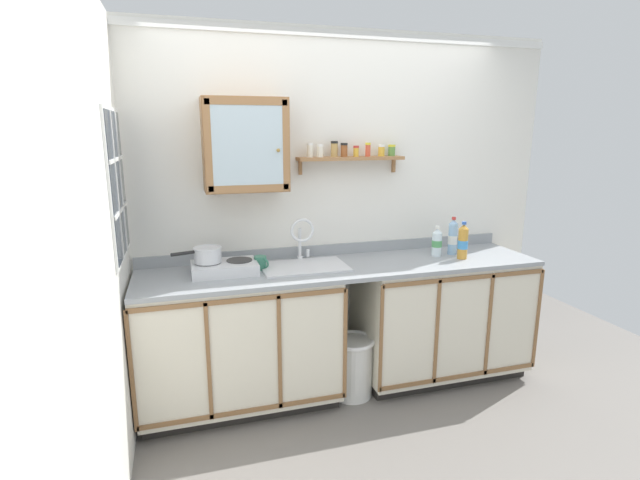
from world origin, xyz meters
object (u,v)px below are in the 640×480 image
bottle_water_blue_1 (453,237)px  wall_cabinet (245,145)px  sink (304,271)px  bottle_juice_amber_0 (463,242)px  mug (261,263)px  bottle_water_clear_2 (437,242)px  saucepan (207,254)px  trash_bin (352,365)px  hot_plate_stove (224,268)px

bottle_water_blue_1 → wall_cabinet: (-1.52, 0.13, 0.69)m
sink → bottle_juice_amber_0: bearing=-5.8°
bottle_water_blue_1 → wall_cabinet: size_ratio=0.47×
mug → bottle_juice_amber_0: bearing=-5.5°
bottle_water_clear_2 → wall_cabinet: bearing=174.0°
sink → saucepan: sink is taller
saucepan → bottle_water_clear_2: bottle_water_clear_2 is taller
bottle_water_clear_2 → wall_cabinet: (-1.38, 0.15, 0.72)m
bottle_water_clear_2 → trash_bin: 1.09m
sink → bottle_water_blue_1: (1.16, 0.02, 0.16)m
wall_cabinet → trash_bin: wall_cabinet is taller
hot_plate_stove → mug: (0.24, 0.02, 0.01)m
hot_plate_stove → bottle_water_clear_2: (1.56, -0.00, 0.07)m
bottle_water_clear_2 → saucepan: bearing=179.3°
bottle_juice_amber_0 → wall_cabinet: bearing=170.2°
bottle_water_clear_2 → wall_cabinet: size_ratio=0.38×
saucepan → wall_cabinet: size_ratio=0.53×
sink → saucepan: (-0.64, 0.02, 0.16)m
sink → bottle_water_clear_2: (1.02, -0.00, 0.13)m
wall_cabinet → bottle_juice_amber_0: bearing=-9.8°
hot_plate_stove → bottle_water_clear_2: bearing=-0.0°
mug → wall_cabinet: (-0.06, 0.12, 0.78)m
sink → wall_cabinet: size_ratio=0.96×
wall_cabinet → hot_plate_stove: bearing=-141.7°
trash_bin → sink: bearing=154.2°
bottle_water_blue_1 → trash_bin: (-0.85, -0.17, -0.84)m
sink → trash_bin: size_ratio=1.34×
sink → mug: 0.31m
hot_plate_stove → trash_bin: (0.85, -0.15, -0.75)m
bottle_juice_amber_0 → bottle_water_blue_1: bearing=90.1°
bottle_juice_amber_0 → bottle_water_clear_2: 0.19m
bottle_water_blue_1 → bottle_water_clear_2: bottle_water_blue_1 is taller
saucepan → mug: saucepan is taller
bottle_water_blue_1 → bottle_water_clear_2: 0.15m
bottle_water_clear_2 → wall_cabinet: 1.56m
bottle_juice_amber_0 → bottle_water_blue_1: bottle_water_blue_1 is taller
wall_cabinet → mug: bearing=-63.8°
bottle_water_blue_1 → mug: (-1.46, 0.00, -0.08)m
saucepan → wall_cabinet: wall_cabinet is taller
hot_plate_stove → bottle_juice_amber_0: 1.71m
hot_plate_stove → mug: mug is taller
sink → bottle_juice_amber_0: size_ratio=2.11×
sink → bottle_water_clear_2: bearing=-0.0°
hot_plate_stove → bottle_water_blue_1: bottle_water_blue_1 is taller
bottle_juice_amber_0 → bottle_water_clear_2: (-0.14, 0.12, -0.02)m
trash_bin → bottle_juice_amber_0: bearing=2.1°
bottle_water_clear_2 → mug: bottle_water_clear_2 is taller
bottle_juice_amber_0 → bottle_water_clear_2: size_ratio=1.20×
saucepan → hot_plate_stove: bearing=-10.8°
bottle_water_clear_2 → sink: bearing=180.0°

